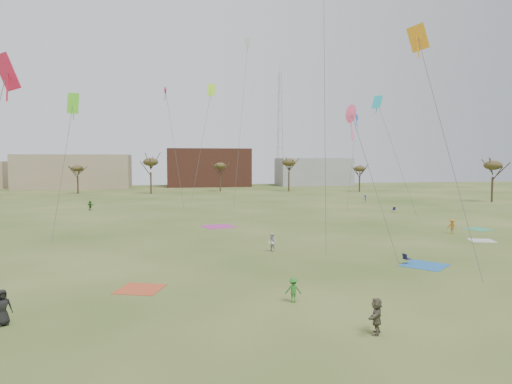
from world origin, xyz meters
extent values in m
plane|color=#2B4917|center=(0.00, 0.00, 0.00)|extent=(260.00, 260.00, 0.00)
imported|color=#297426|center=(-0.81, -3.97, 0.74)|extent=(1.06, 0.75, 1.48)
imported|color=brown|center=(1.80, -9.65, 0.90)|extent=(1.40, 1.68, 1.80)
imported|color=black|center=(-16.50, -4.90, 0.94)|extent=(1.09, 1.00, 1.87)
imported|color=#B06C21|center=(24.01, 17.43, 0.86)|extent=(1.15, 1.28, 1.72)
imported|color=silver|center=(1.37, 11.18, 0.87)|extent=(1.02, 1.07, 1.74)
imported|color=#2B6A23|center=(-20.85, 51.41, 0.82)|extent=(1.45, 1.38, 1.64)
imported|color=#22349F|center=(30.66, 56.07, 0.76)|extent=(0.82, 1.10, 1.52)
cube|color=#C64A27|center=(-9.96, 0.64, 0.00)|extent=(3.52, 3.52, 0.03)
cube|color=#2663A4|center=(12.16, 3.36, 0.00)|extent=(4.43, 4.43, 0.03)
cube|color=beige|center=(24.31, 12.67, 0.00)|extent=(3.09, 3.09, 0.03)
cube|color=#AB3486|center=(-1.74, 28.27, 0.00)|extent=(4.54, 4.54, 0.03)
cube|color=#37976B|center=(29.21, 19.88, 0.00)|extent=(3.41, 3.41, 0.03)
cube|color=#141538|center=(11.05, 4.14, 0.42)|extent=(0.60, 0.60, 0.04)
cube|color=#141538|center=(10.82, 4.09, 0.65)|extent=(0.24, 0.52, 0.44)
cube|color=#16163D|center=(27.71, 38.58, 0.42)|extent=(0.70, 0.70, 0.04)
cube|color=#16163D|center=(27.90, 38.71, 0.65)|extent=(0.39, 0.49, 0.44)
cube|color=#E01A41|center=(-17.32, -0.20, 13.65)|extent=(1.08, 1.08, 2.12)
cube|color=#E01A41|center=(-17.32, -0.20, 12.91)|extent=(0.08, 0.08, 1.91)
cube|color=#62D826|center=(-16.76, 16.59, 13.82)|extent=(0.99, 0.99, 1.94)
cube|color=#62D826|center=(-16.76, 16.59, 13.14)|extent=(0.08, 0.08, 1.74)
cylinder|color=#4C4C51|center=(-17.67, 15.63, 7.36)|extent=(1.88, 1.98, 12.93)
cone|color=#F64D80|center=(5.99, 3.96, 12.05)|extent=(1.43, 0.10, 1.43)
cube|color=#F64D80|center=(5.99, 3.96, 11.14)|extent=(0.08, 0.08, 2.34)
cylinder|color=#4C4C51|center=(7.22, 2.31, 6.48)|extent=(2.51, 3.36, 11.17)
cube|color=orange|center=(9.42, 0.42, 17.09)|extent=(0.90, 0.90, 1.77)
cube|color=orange|center=(9.42, 0.42, 16.47)|extent=(0.08, 0.08, 1.59)
cylinder|color=#4C4C51|center=(10.19, -2.42, 8.99)|extent=(1.57, 5.72, 16.20)
cylinder|color=#4C4C51|center=(4.62, 6.28, 12.89)|extent=(0.59, 2.96, 23.99)
cone|color=blue|center=(20.74, 37.66, 15.02)|extent=(1.02, 0.07, 1.02)
cube|color=blue|center=(20.74, 37.66, 14.37)|extent=(0.08, 0.08, 1.68)
cylinder|color=#4C4C51|center=(19.10, 35.30, 7.96)|extent=(3.33, 4.77, 14.13)
cube|color=#A4F028|center=(-0.76, 47.05, 19.95)|extent=(1.03, 1.03, 2.03)
cube|color=#A4F028|center=(-0.76, 47.05, 19.24)|extent=(0.08, 0.08, 1.83)
cylinder|color=#4C4C51|center=(-2.63, 45.32, 10.43)|extent=(3.78, 3.51, 19.06)
cone|color=#C71548|center=(-8.14, 36.80, 18.21)|extent=(0.97, 0.07, 0.97)
cube|color=#C71548|center=(-8.14, 36.80, 17.60)|extent=(0.08, 0.08, 1.59)
cylinder|color=#4C4C51|center=(-6.90, 37.15, 9.56)|extent=(2.54, 0.76, 17.32)
cube|color=teal|center=(19.99, 28.99, 16.30)|extent=(0.94, 0.94, 1.85)
cube|color=teal|center=(19.99, 28.99, 15.65)|extent=(0.08, 0.08, 1.67)
cylinder|color=#4C4C51|center=(21.69, 26.37, 8.60)|extent=(3.44, 5.29, 15.41)
cube|color=silver|center=(5.41, 47.12, 28.00)|extent=(0.85, 0.85, 1.45)
cube|color=silver|center=(5.41, 47.12, 27.15)|extent=(0.08, 0.08, 2.18)
cylinder|color=#4C4C51|center=(3.79, 44.54, 14.45)|extent=(3.28, 5.20, 27.11)
cylinder|color=#3A2B1E|center=(-30.00, 92.00, 2.16)|extent=(0.40, 0.40, 4.32)
ellipsoid|color=#473D1E|center=(-30.00, 92.00, 6.34)|extent=(3.02, 3.02, 1.58)
cylinder|color=#3A2B1E|center=(-12.00, 88.00, 2.70)|extent=(0.40, 0.40, 5.40)
ellipsoid|color=#473D1E|center=(-12.00, 88.00, 7.92)|extent=(3.78, 3.78, 1.98)
cylinder|color=#3A2B1E|center=(6.00, 94.00, 2.34)|extent=(0.40, 0.40, 4.68)
ellipsoid|color=#473D1E|center=(6.00, 94.00, 6.86)|extent=(3.28, 3.28, 1.72)
cylinder|color=#3A2B1E|center=(24.00, 90.00, 2.64)|extent=(0.40, 0.40, 5.28)
ellipsoid|color=#473D1E|center=(24.00, 90.00, 7.74)|extent=(3.70, 3.70, 1.94)
cylinder|color=#3A2B1E|center=(42.00, 85.00, 2.10)|extent=(0.40, 0.40, 4.20)
ellipsoid|color=#473D1E|center=(42.00, 85.00, 6.16)|extent=(2.94, 2.94, 1.54)
cylinder|color=#3A2B1E|center=(56.00, 52.00, 2.52)|extent=(0.40, 0.40, 5.04)
ellipsoid|color=#473D1E|center=(56.00, 52.00, 7.39)|extent=(3.53, 3.53, 1.85)
cube|color=#937F60|center=(-35.00, 115.00, 5.00)|extent=(32.00, 14.00, 10.00)
cube|color=brown|center=(5.00, 120.00, 6.00)|extent=(26.00, 16.00, 12.00)
cube|color=gray|center=(40.00, 118.00, 4.50)|extent=(24.00, 12.00, 9.00)
cylinder|color=#9EA3A8|center=(30.90, 125.00, 19.00)|extent=(0.16, 0.16, 38.00)
cylinder|color=#9EA3A8|center=(29.55, 125.78, 19.00)|extent=(0.16, 0.16, 38.00)
cylinder|color=#9EA3A8|center=(29.55, 124.22, 19.00)|extent=(0.16, 0.16, 38.00)
cylinder|color=#9EA3A8|center=(30.00, 125.00, 39.50)|extent=(0.10, 0.10, 3.00)
camera|label=1|loc=(-8.15, -30.25, 8.50)|focal=32.59mm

